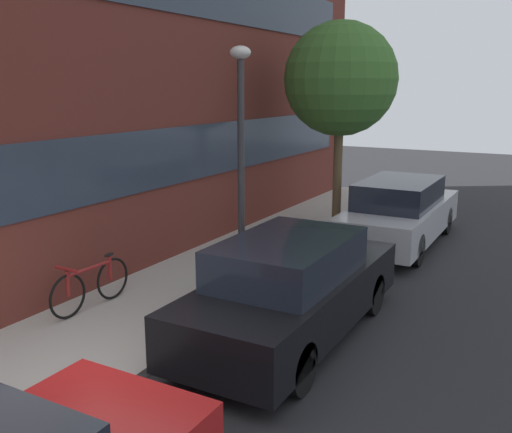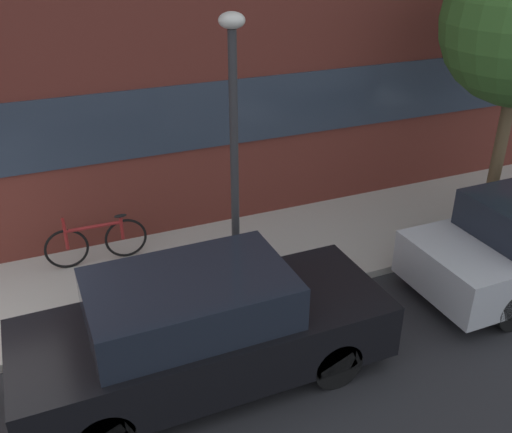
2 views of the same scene
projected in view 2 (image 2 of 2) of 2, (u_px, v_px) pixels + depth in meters
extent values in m
cube|color=black|center=(207.00, 338.00, 6.72)|extent=(4.35, 1.63, 0.70)
cube|color=black|center=(190.00, 299.00, 6.37)|extent=(2.26, 1.43, 0.54)
cylinder|color=black|center=(283.00, 298.00, 7.90)|extent=(0.63, 0.18, 0.63)
cylinder|color=black|center=(336.00, 364.00, 6.72)|extent=(0.63, 0.18, 0.63)
cylinder|color=black|center=(84.00, 348.00, 6.96)|extent=(0.63, 0.18, 0.63)
cylinder|color=black|center=(442.00, 256.00, 8.87)|extent=(0.65, 0.18, 0.65)
torus|color=black|center=(67.00, 249.00, 8.81)|extent=(0.67, 0.06, 0.67)
torus|color=black|center=(126.00, 238.00, 9.11)|extent=(0.67, 0.06, 0.67)
cylinder|color=maroon|center=(94.00, 227.00, 8.82)|extent=(0.87, 0.08, 0.06)
cylinder|color=maroon|center=(122.00, 228.00, 9.01)|extent=(0.06, 0.06, 0.38)
cylinder|color=maroon|center=(66.00, 238.00, 8.73)|extent=(0.06, 0.06, 0.38)
ellipsoid|color=black|center=(120.00, 216.00, 8.91)|extent=(0.20, 0.08, 0.05)
cylinder|color=maroon|center=(64.00, 225.00, 8.63)|extent=(0.06, 0.44, 0.05)
cylinder|color=brown|center=(499.00, 151.00, 9.63)|extent=(0.21, 0.21, 2.77)
cylinder|color=#2D2D30|center=(235.00, 176.00, 7.51)|extent=(0.11, 0.11, 3.72)
ellipsoid|color=silver|center=(232.00, 20.00, 6.61)|extent=(0.32, 0.32, 0.20)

